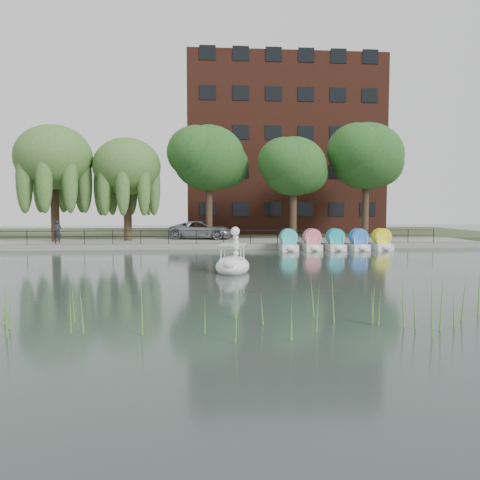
{
  "coord_description": "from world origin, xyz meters",
  "views": [
    {
      "loc": [
        -1.44,
        -20.98,
        3.05
      ],
      "look_at": [
        0.5,
        4.0,
        1.3
      ],
      "focal_mm": 35.0,
      "sensor_mm": 36.0,
      "label": 1
    }
  ],
  "objects": [
    {
      "name": "railing",
      "position": [
        0.0,
        13.25,
        1.15
      ],
      "size": [
        32.0,
        0.05,
        1.0
      ],
      "color": "black",
      "rests_on": "promenade"
    },
    {
      "name": "broadleaf_center",
      "position": [
        -1.0,
        18.0,
        7.06
      ],
      "size": [
        6.0,
        6.0,
        9.25
      ],
      "color": "#473323",
      "rests_on": "promenade"
    },
    {
      "name": "bicycle",
      "position": [
        5.09,
        13.57,
        0.9
      ],
      "size": [
        0.9,
        1.8,
        1.0
      ],
      "primitive_type": "imported",
      "rotation": [
        0.0,
        0.0,
        1.39
      ],
      "color": "gray",
      "rests_on": "promenade"
    },
    {
      "name": "apartment_building",
      "position": [
        7.0,
        29.97,
        9.36
      ],
      "size": [
        20.0,
        10.07,
        18.0
      ],
      "color": "#4C1E16",
      "rests_on": "land_strip"
    },
    {
      "name": "willow_left",
      "position": [
        -13.0,
        16.5,
        6.87
      ],
      "size": [
        5.88,
        5.88,
        9.01
      ],
      "color": "#473323",
      "rests_on": "promenade"
    },
    {
      "name": "ground_plane",
      "position": [
        0.0,
        0.0,
        0.0
      ],
      "size": [
        120.0,
        120.0,
        0.0
      ],
      "primitive_type": "plane",
      "color": "#364443"
    },
    {
      "name": "land_strip",
      "position": [
        0.0,
        30.0,
        0.18
      ],
      "size": [
        60.0,
        22.0,
        0.36
      ],
      "primitive_type": "cube",
      "color": "#47512D",
      "rests_on": "ground_plane"
    },
    {
      "name": "swan_boat",
      "position": [
        -0.08,
        0.87,
        0.46
      ],
      "size": [
        2.06,
        2.76,
        2.11
      ],
      "rotation": [
        0.0,
        0.0,
        -0.21
      ],
      "color": "white",
      "rests_on": "ground_plane"
    },
    {
      "name": "broadleaf_right",
      "position": [
        6.0,
        17.5,
        6.39
      ],
      "size": [
        5.4,
        5.4,
        8.32
      ],
      "color": "#473323",
      "rests_on": "promenade"
    },
    {
      "name": "reed_bank",
      "position": [
        2.0,
        -9.5,
        0.6
      ],
      "size": [
        24.0,
        2.4,
        1.2
      ],
      "color": "#669938",
      "rests_on": "ground_plane"
    },
    {
      "name": "pedal_boat_row",
      "position": [
        7.96,
        11.73,
        0.61
      ],
      "size": [
        7.95,
        1.7,
        1.4
      ],
      "color": "white",
      "rests_on": "ground_plane"
    },
    {
      "name": "willow_mid",
      "position": [
        -7.5,
        17.0,
        6.25
      ],
      "size": [
        5.32,
        5.32,
        8.15
      ],
      "color": "#473323",
      "rests_on": "promenade"
    },
    {
      "name": "minivan",
      "position": [
        -1.61,
        18.41,
        1.27
      ],
      "size": [
        4.17,
        6.72,
        1.74
      ],
      "primitive_type": "imported",
      "rotation": [
        0.0,
        0.0,
        1.35
      ],
      "color": "gray",
      "rests_on": "promenade"
    },
    {
      "name": "pedestrian",
      "position": [
        -12.33,
        14.69,
        1.39
      ],
      "size": [
        0.75,
        0.54,
        1.98
      ],
      "primitive_type": "imported",
      "rotation": [
        0.0,
        0.0,
        0.08
      ],
      "color": "black",
      "rests_on": "promenade"
    },
    {
      "name": "kerb",
      "position": [
        0.0,
        13.05,
        0.2
      ],
      "size": [
        40.0,
        0.25,
        0.4
      ],
      "primitive_type": "cube",
      "color": "gray",
      "rests_on": "ground_plane"
    },
    {
      "name": "promenade",
      "position": [
        0.0,
        16.0,
        0.2
      ],
      "size": [
        40.0,
        6.0,
        0.4
      ],
      "primitive_type": "cube",
      "color": "gray",
      "rests_on": "ground_plane"
    },
    {
      "name": "broadleaf_far",
      "position": [
        12.5,
        18.5,
        7.4
      ],
      "size": [
        6.3,
        6.3,
        9.71
      ],
      "color": "#473323",
      "rests_on": "promenade"
    }
  ]
}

